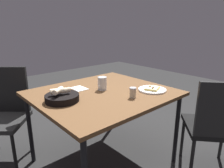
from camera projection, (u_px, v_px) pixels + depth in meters
The scene contains 9 objects.
ground at pixel (104, 160), 2.06m from camera, with size 8.00×8.00×0.00m, color #282828.
dining_table at pixel (103, 97), 1.87m from camera, with size 1.05×1.18×0.73m.
pizza_plate at pixel (152, 89), 1.89m from camera, with size 0.26×0.26×0.04m.
bread_basket at pixel (62, 97), 1.62m from camera, with size 0.27×0.27×0.12m.
beer_glass at pixel (102, 84), 1.90m from camera, with size 0.08×0.08×0.12m.
pepper_shaker at pixel (133, 93), 1.70m from camera, with size 0.06×0.06×0.09m.
napkin at pixel (79, 88), 1.94m from camera, with size 0.16×0.12×0.00m.
chair_near at pixel (216, 123), 1.71m from camera, with size 0.62×0.62×0.91m.
chair_far at pixel (4, 109), 2.00m from camera, with size 0.62×0.62×0.92m.
Camera 1 is at (1.37, -1.10, 1.32)m, focal length 32.71 mm.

